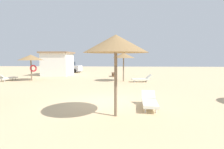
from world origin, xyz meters
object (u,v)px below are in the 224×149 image
lounger_4 (149,101)px  beach_cabana (58,63)px  parasol_4 (116,44)px  lounger_3 (7,78)px  parasol_3 (31,58)px  parked_car (69,67)px  lounger_1 (142,79)px  parasol_1 (124,56)px  bench_0 (114,74)px

lounger_4 → beach_cabana: 18.21m
parasol_4 → lounger_3: parasol_4 is taller
parasol_3 → parasol_4: (9.04, -10.46, 0.49)m
lounger_3 → lounger_4: 15.68m
parasol_3 → parasol_4: bearing=-49.2°
lounger_3 → parked_car: (2.79, 11.10, 0.50)m
beach_cabana → lounger_1: bearing=-30.2°
parasol_3 → beach_cabana: 6.00m
parasol_1 → parked_car: (-8.90, 10.67, -1.69)m
parasol_3 → lounger_1: size_ratio=1.34×
lounger_1 → lounger_4: lounger_1 is taller
lounger_1 → lounger_3: lounger_3 is taller
parked_car → parasol_3: bearing=-92.2°
lounger_3 → bench_0: bearing=25.7°
parasol_1 → lounger_4: parasol_1 is taller
parasol_1 → lounger_3: parasol_1 is taller
parasol_3 → lounger_3: bearing=-172.5°
lounger_3 → beach_cabana: 6.99m
parasol_4 → beach_cabana: size_ratio=0.82×
lounger_4 → beach_cabana: bearing=123.6°
lounger_4 → lounger_3: bearing=145.4°
lounger_3 → parasol_4: bearing=-41.6°
parasol_3 → parked_car: (0.41, 10.79, -1.50)m
bench_0 → beach_cabana: (-7.59, 1.22, 1.23)m
lounger_3 → lounger_4: size_ratio=1.03×
parasol_4 → lounger_1: size_ratio=1.62×
parasol_4 → lounger_4: (1.49, 1.26, -2.50)m
lounger_1 → beach_cabana: 12.33m
parasol_3 → parasol_4: parasol_4 is taller
parasol_3 → beach_cabana: (0.48, 5.93, -0.74)m
lounger_4 → parked_car: parked_car is taller
parasol_3 → bench_0: bearing=30.3°
parasol_3 → lounger_3: size_ratio=1.32×
lounger_4 → bench_0: lounger_4 is taller
parasol_3 → lounger_4: (10.53, -9.21, -2.01)m
lounger_1 → parked_car: bearing=134.1°
beach_cabana → parasol_4: bearing=-62.5°
parasol_3 → lounger_3: parasol_3 is taller
parasol_4 → beach_cabana: (-8.55, 16.40, -1.23)m
parasol_3 → lounger_1: 11.27m
parasol_4 → lounger_3: 15.48m
lounger_4 → beach_cabana: beach_cabana is taller
lounger_1 → bench_0: lounger_1 is taller
beach_cabana → parasol_3: bearing=-94.7°
parasol_4 → lounger_3: bearing=138.4°
parasol_3 → lounger_1: (11.08, -0.23, -2.00)m
bench_0 → parked_car: bearing=141.6°
lounger_3 → parasol_1: bearing=2.1°
lounger_1 → lounger_4: bearing=-93.5°
parasol_4 → lounger_3: (-11.42, 10.15, -2.49)m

